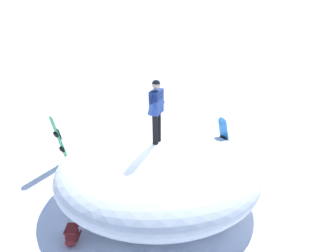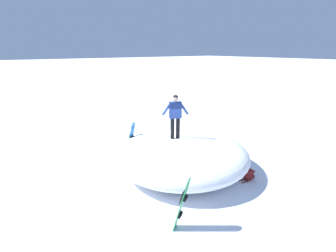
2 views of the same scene
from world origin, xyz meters
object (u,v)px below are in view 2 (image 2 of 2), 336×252
Objects in this scene: snowboard_secondary_upright at (182,203)px; backpack_near at (249,175)px; snowboard_primary_upright at (131,141)px; snowboarder_standing at (175,113)px.

backpack_near is at bearing -169.35° from snowboard_secondary_upright.
backpack_near is (-2.59, 3.93, -0.68)m from snowboard_primary_upright.
snowboard_primary_upright is at bearing -102.26° from snowboard_secondary_upright.
snowboard_primary_upright is 4.71m from snowboard_secondary_upright.
snowboard_secondary_upright is 2.40× the size of backpack_near.
backpack_near is (-1.80, 1.98, -2.13)m from snowboarder_standing.
snowboard_primary_upright is 2.61× the size of backpack_near.
snowboard_primary_upright is at bearing -56.57° from backpack_near.
snowboard_primary_upright reaches higher than backpack_near.
snowboarder_standing is at bearing -47.76° from backpack_near.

